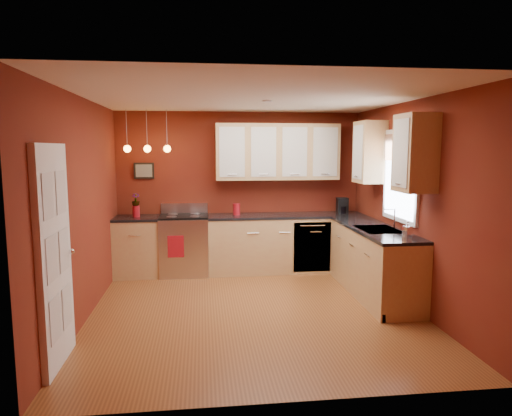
{
  "coord_description": "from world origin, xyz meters",
  "views": [
    {
      "loc": [
        -0.62,
        -5.44,
        2.0
      ],
      "look_at": [
        0.14,
        1.0,
        1.16
      ],
      "focal_mm": 32.0,
      "sensor_mm": 36.0,
      "label": 1
    }
  ],
  "objects": [
    {
      "name": "red_canister",
      "position": [
        -0.08,
        1.83,
        1.03
      ],
      "size": [
        0.12,
        0.12,
        0.18
      ],
      "color": "#A1111B",
      "rests_on": "counter_back_right"
    },
    {
      "name": "sink",
      "position": [
        1.7,
        0.3,
        0.92
      ],
      "size": [
        0.5,
        0.7,
        0.33
      ],
      "color": "#96969B",
      "rests_on": "counter_right"
    },
    {
      "name": "base_cabinets_back_left",
      "position": [
        -1.65,
        1.8,
        0.45
      ],
      "size": [
        0.7,
        0.6,
        0.9
      ],
      "primitive_type": "cube",
      "color": "tan",
      "rests_on": "floor"
    },
    {
      "name": "wall_front",
      "position": [
        0.0,
        -2.1,
        1.3
      ],
      "size": [
        4.0,
        0.02,
        2.6
      ],
      "primitive_type": "cube",
      "color": "maroon",
      "rests_on": "floor"
    },
    {
      "name": "wall_back",
      "position": [
        0.0,
        2.1,
        1.3
      ],
      "size": [
        4.0,
        0.02,
        2.6
      ],
      "primitive_type": "cube",
      "color": "maroon",
      "rests_on": "floor"
    },
    {
      "name": "red_vase",
      "position": [
        -1.66,
        1.79,
        1.03
      ],
      "size": [
        0.11,
        0.11,
        0.18
      ],
      "primitive_type": "cylinder",
      "color": "#A1111B",
      "rests_on": "counter_back_left"
    },
    {
      "name": "door_left_wall",
      "position": [
        -1.97,
        -1.2,
        1.03
      ],
      "size": [
        0.12,
        0.82,
        2.05
      ],
      "color": "white",
      "rests_on": "floor"
    },
    {
      "name": "soap_pump",
      "position": [
        1.84,
        -0.25,
        1.04
      ],
      "size": [
        0.11,
        0.11,
        0.2
      ],
      "primitive_type": "imported",
      "rotation": [
        0.0,
        0.0,
        0.31
      ],
      "color": "white",
      "rests_on": "counter_right"
    },
    {
      "name": "wall_right",
      "position": [
        2.0,
        0.0,
        1.3
      ],
      "size": [
        0.02,
        4.2,
        2.6
      ],
      "primitive_type": "cube",
      "color": "maroon",
      "rests_on": "floor"
    },
    {
      "name": "flowers",
      "position": [
        -1.66,
        1.79,
        1.21
      ],
      "size": [
        0.14,
        0.14,
        0.21
      ],
      "primitive_type": "imported",
      "rotation": [
        0.0,
        0.0,
        0.2
      ],
      "color": "#A1111B",
      "rests_on": "red_vase"
    },
    {
      "name": "dishwasher_front",
      "position": [
        1.1,
        1.51,
        0.45
      ],
      "size": [
        0.6,
        0.02,
        0.8
      ],
      "primitive_type": "cube",
      "color": "silver",
      "rests_on": "base_cabinets_back_right"
    },
    {
      "name": "dish_towel",
      "position": [
        -1.04,
        1.47,
        0.52
      ],
      "size": [
        0.25,
        0.02,
        0.33
      ],
      "primitive_type": "cube",
      "color": "#A1111B",
      "rests_on": "gas_range"
    },
    {
      "name": "floor",
      "position": [
        0.0,
        0.0,
        0.0
      ],
      "size": [
        4.2,
        4.2,
        0.0
      ],
      "primitive_type": "plane",
      "color": "brown",
      "rests_on": "ground"
    },
    {
      "name": "ceiling",
      "position": [
        0.0,
        0.0,
        2.6
      ],
      "size": [
        4.0,
        4.2,
        0.02
      ],
      "primitive_type": "cube",
      "color": "white",
      "rests_on": "wall_back"
    },
    {
      "name": "wall_left",
      "position": [
        -2.0,
        0.0,
        1.3
      ],
      "size": [
        0.02,
        4.2,
        2.6
      ],
      "primitive_type": "cube",
      "color": "maroon",
      "rests_on": "floor"
    },
    {
      "name": "base_cabinets_back_right",
      "position": [
        0.73,
        1.8,
        0.45
      ],
      "size": [
        2.54,
        0.6,
        0.9
      ],
      "primitive_type": "cube",
      "color": "tan",
      "rests_on": "floor"
    },
    {
      "name": "base_cabinets_right",
      "position": [
        1.7,
        0.45,
        0.45
      ],
      "size": [
        0.6,
        2.1,
        0.9
      ],
      "primitive_type": "cube",
      "color": "tan",
      "rests_on": "floor"
    },
    {
      "name": "window",
      "position": [
        1.97,
        0.3,
        1.69
      ],
      "size": [
        0.06,
        1.02,
        1.22
      ],
      "color": "white",
      "rests_on": "wall_right"
    },
    {
      "name": "coffee_maker",
      "position": [
        1.68,
        1.82,
        1.06
      ],
      "size": [
        0.18,
        0.18,
        0.26
      ],
      "rotation": [
        0.0,
        0.0,
        -0.03
      ],
      "color": "black",
      "rests_on": "counter_back_right"
    },
    {
      "name": "counter_right",
      "position": [
        1.7,
        0.45,
        0.92
      ],
      "size": [
        0.62,
        2.1,
        0.04
      ],
      "primitive_type": "cube",
      "color": "black",
      "rests_on": "base_cabinets_right"
    },
    {
      "name": "wall_picture",
      "position": [
        -1.55,
        2.08,
        1.65
      ],
      "size": [
        0.32,
        0.03,
        0.26
      ],
      "primitive_type": "cube",
      "color": "black",
      "rests_on": "wall_back"
    },
    {
      "name": "pendant_lights",
      "position": [
        -1.45,
        1.75,
        2.01
      ],
      "size": [
        0.71,
        0.11,
        0.66
      ],
      "color": "#96969B",
      "rests_on": "ceiling"
    },
    {
      "name": "counter_back_left",
      "position": [
        -1.65,
        1.8,
        0.92
      ],
      "size": [
        0.7,
        0.62,
        0.04
      ],
      "primitive_type": "cube",
      "color": "black",
      "rests_on": "base_cabinets_back_left"
    },
    {
      "name": "upper_cabinets_back",
      "position": [
        0.6,
        1.93,
        1.95
      ],
      "size": [
        2.0,
        0.35,
        0.9
      ],
      "primitive_type": "cube",
      "color": "tan",
      "rests_on": "wall_back"
    },
    {
      "name": "gas_range",
      "position": [
        -0.92,
        1.8,
        0.48
      ],
      "size": [
        0.76,
        0.64,
        1.11
      ],
      "color": "silver",
      "rests_on": "floor"
    },
    {
      "name": "counter_back_right",
      "position": [
        0.73,
        1.8,
        0.92
      ],
      "size": [
        2.54,
        0.62,
        0.04
      ],
      "primitive_type": "cube",
      "color": "black",
      "rests_on": "base_cabinets_back_right"
    },
    {
      "name": "upper_cabinets_right",
      "position": [
        1.82,
        0.32,
        1.95
      ],
      "size": [
        0.35,
        1.95,
        0.9
      ],
      "primitive_type": "cube",
      "color": "tan",
      "rests_on": "wall_right"
    }
  ]
}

